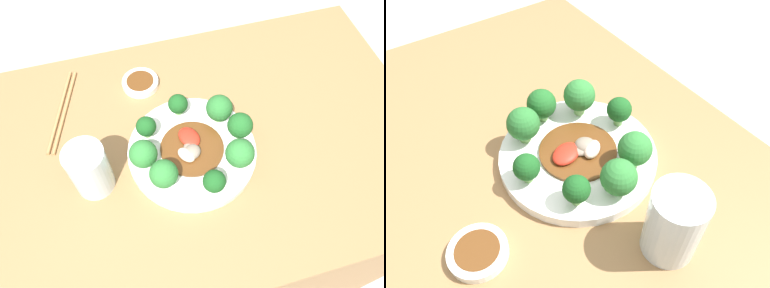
{
  "view_description": "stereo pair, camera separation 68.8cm",
  "coord_description": "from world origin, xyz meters",
  "views": [
    {
      "loc": [
        -0.13,
        -0.4,
        1.42
      ],
      "look_at": [
        -0.02,
        -0.02,
        0.77
      ],
      "focal_mm": 35.0,
      "sensor_mm": 36.0,
      "label": 1
    },
    {
      "loc": [
        -0.37,
        0.21,
        1.23
      ],
      "look_at": [
        -0.02,
        -0.02,
        0.77
      ],
      "focal_mm": 35.0,
      "sensor_mm": 36.0,
      "label": 2
    }
  ],
  "objects": [
    {
      "name": "broccoli_west",
      "position": [
        -0.12,
        -0.03,
        0.78
      ],
      "size": [
        0.06,
        0.06,
        0.06
      ],
      "color": "#7AAD5B",
      "rests_on": "plate"
    },
    {
      "name": "plate",
      "position": [
        -0.02,
        -0.02,
        0.74
      ],
      "size": [
        0.27,
        0.27,
        0.02
      ],
      "color": "white",
      "rests_on": "table"
    },
    {
      "name": "broccoli_south",
      "position": [
        -0.01,
        -0.12,
        0.78
      ],
      "size": [
        0.04,
        0.04,
        0.06
      ],
      "color": "#70A356",
      "rests_on": "plate"
    },
    {
      "name": "table",
      "position": [
        0.0,
        0.0,
        0.37
      ],
      "size": [
        1.0,
        0.65,
        0.73
      ],
      "color": "olive",
      "rests_on": "ground_plane"
    },
    {
      "name": "broccoli_southwest",
      "position": [
        -0.1,
        -0.08,
        0.79
      ],
      "size": [
        0.06,
        0.06,
        0.07
      ],
      "color": "#89B76B",
      "rests_on": "plate"
    },
    {
      "name": "broccoli_north",
      "position": [
        -0.03,
        0.07,
        0.78
      ],
      "size": [
        0.04,
        0.04,
        0.05
      ],
      "color": "#7AAD5B",
      "rests_on": "plate"
    },
    {
      "name": "stirfry_center",
      "position": [
        -0.03,
        -0.02,
        0.76
      ],
      "size": [
        0.13,
        0.13,
        0.02
      ],
      "color": "#5B3314",
      "rests_on": "plate"
    },
    {
      "name": "broccoli_northwest",
      "position": [
        -0.11,
        0.04,
        0.78
      ],
      "size": [
        0.04,
        0.04,
        0.05
      ],
      "color": "#7AAD5B",
      "rests_on": "plate"
    },
    {
      "name": "broccoli_east",
      "position": [
        0.08,
        -0.02,
        0.79
      ],
      "size": [
        0.05,
        0.05,
        0.06
      ],
      "color": "#70A356",
      "rests_on": "plate"
    },
    {
      "name": "broccoli_southeast",
      "position": [
        0.06,
        -0.08,
        0.79
      ],
      "size": [
        0.06,
        0.06,
        0.07
      ],
      "color": "#89B76B",
      "rests_on": "plate"
    },
    {
      "name": "broccoli_northeast",
      "position": [
        0.05,
        0.04,
        0.79
      ],
      "size": [
        0.06,
        0.06,
        0.07
      ],
      "color": "#7AAD5B",
      "rests_on": "plate"
    },
    {
      "name": "sauce_dish",
      "position": [
        -0.09,
        0.19,
        0.74
      ],
      "size": [
        0.09,
        0.09,
        0.02
      ],
      "color": "white",
      "rests_on": "table"
    },
    {
      "name": "drinking_glass",
      "position": [
        -0.23,
        -0.04,
        0.79
      ],
      "size": [
        0.08,
        0.08,
        0.12
      ],
      "color": "silver",
      "rests_on": "table"
    }
  ]
}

